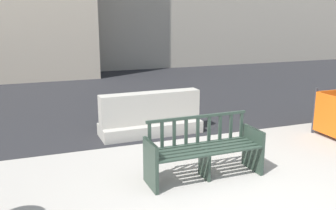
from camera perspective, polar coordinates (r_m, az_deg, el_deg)
name	(u,v)px	position (r m, az deg, el deg)	size (l,w,h in m)	color
ground_plane	(259,205)	(4.96, 13.70, -14.59)	(200.00, 200.00, 0.00)	gray
street_asphalt	(111,85)	(12.74, -8.67, 3.03)	(120.00, 12.00, 0.01)	black
street_bench	(204,151)	(5.44, 5.50, -7.06)	(1.70, 0.56, 0.88)	#28382D
jersey_barrier_centre	(150,117)	(7.39, -2.69, -1.87)	(2.02, 0.73, 0.84)	#9E998E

